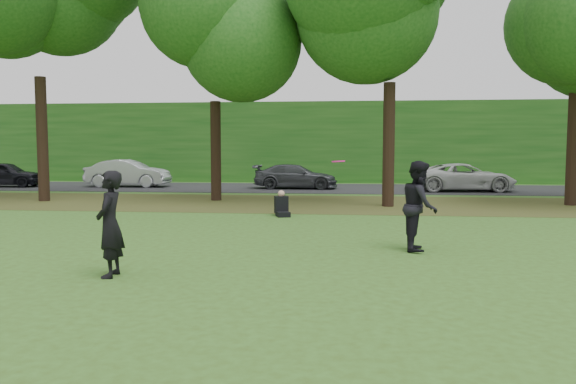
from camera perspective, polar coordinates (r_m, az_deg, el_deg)
The scene contains 10 objects.
ground at distance 9.65m, azimuth -9.60°, elevation -9.00°, with size 120.00×120.00×0.00m, color #344F18.
leaf_litter at distance 22.28m, azimuth -0.33°, elevation -1.14°, with size 60.00×7.00×0.01m, color #4B3E1B.
street at distance 30.21m, azimuth 1.46°, elevation 0.40°, with size 70.00×7.00×0.02m, color black.
far_hedge at distance 36.10m, azimuth 2.30°, elevation 5.06°, with size 70.00×3.00×5.00m, color #194E16.
player_left at distance 10.20m, azimuth -17.64°, elevation -3.13°, with size 0.68×0.44×1.85m, color black.
player_right at distance 12.52m, azimuth 13.22°, elevation -1.37°, with size 0.95×0.74×1.96m, color black.
parked_cars at distance 29.28m, azimuth 1.26°, elevation 1.64°, with size 37.52×3.33×1.50m.
frisbee at distance 11.28m, azimuth 5.14°, elevation 3.12°, with size 0.38×0.38×0.05m.
seated_person at distance 18.28m, azimuth -0.64°, elevation -1.47°, with size 0.62×0.82×0.83m.
tree_line at distance 22.83m, azimuth -1.26°, elevation 18.82°, with size 55.30×7.90×12.31m.
Camera 1 is at (2.62, -9.01, 2.28)m, focal length 35.00 mm.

